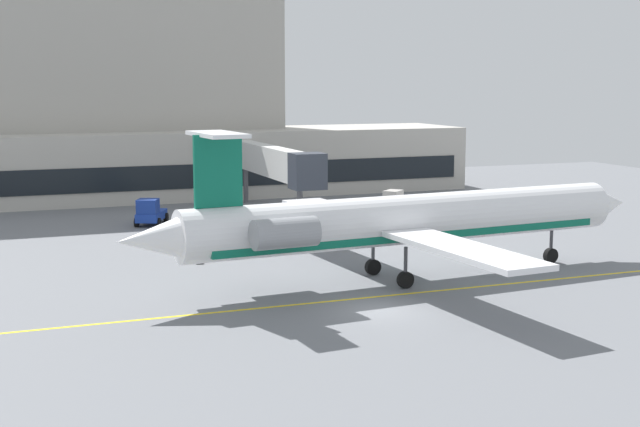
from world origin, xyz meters
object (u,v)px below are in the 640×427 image
(pushback_tractor, at_px, (399,206))
(belt_loader, at_px, (150,213))
(regional_jet, at_px, (402,221))
(baggage_tug, at_px, (320,220))

(pushback_tractor, xyz_separation_m, belt_loader, (-19.32, 3.71, -0.04))
(regional_jet, bearing_deg, belt_loader, 112.26)
(regional_jet, distance_m, baggage_tug, 15.87)
(pushback_tractor, bearing_deg, baggage_tug, -153.37)
(belt_loader, bearing_deg, regional_jet, -67.74)
(pushback_tractor, bearing_deg, regional_jet, -115.92)
(baggage_tug, height_order, belt_loader, baggage_tug)
(pushback_tractor, height_order, belt_loader, pushback_tractor)
(belt_loader, bearing_deg, baggage_tug, -36.13)
(baggage_tug, distance_m, belt_loader, 13.47)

